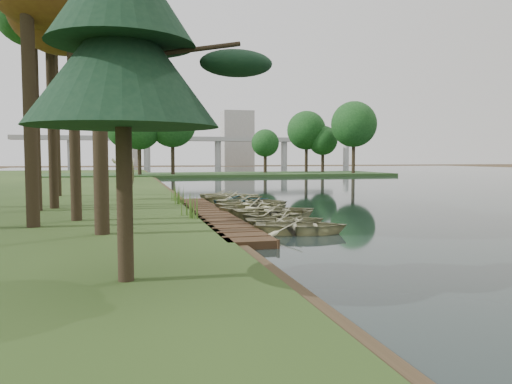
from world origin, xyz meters
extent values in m
plane|color=#3D2F1D|center=(0.00, 0.00, 0.00)|extent=(300.00, 300.00, 0.00)
cube|color=black|center=(30.00, 20.00, 0.03)|extent=(130.00, 200.00, 0.05)
cube|color=#372515|center=(-1.60, 0.00, 0.15)|extent=(1.60, 16.00, 0.30)
cube|color=#294820|center=(8.00, 50.00, 0.23)|extent=(50.00, 14.00, 0.45)
cylinder|color=black|center=(-15.33, 50.00, 2.85)|extent=(0.50, 0.50, 4.80)
sphere|color=#184418|center=(-15.33, 50.00, 6.45)|extent=(5.60, 5.60, 5.60)
cylinder|color=black|center=(-8.67, 50.00, 2.85)|extent=(0.50, 0.50, 4.80)
sphere|color=#184418|center=(-8.67, 50.00, 6.45)|extent=(5.60, 5.60, 5.60)
cylinder|color=black|center=(-2.00, 50.00, 2.85)|extent=(0.50, 0.50, 4.80)
sphere|color=#184418|center=(-2.00, 50.00, 6.45)|extent=(5.60, 5.60, 5.60)
cylinder|color=black|center=(4.67, 50.00, 2.85)|extent=(0.50, 0.50, 4.80)
sphere|color=#184418|center=(4.67, 50.00, 6.45)|extent=(5.60, 5.60, 5.60)
cylinder|color=black|center=(11.33, 50.00, 2.85)|extent=(0.50, 0.50, 4.80)
sphere|color=#184418|center=(11.33, 50.00, 6.45)|extent=(5.60, 5.60, 5.60)
cylinder|color=black|center=(18.00, 50.00, 2.85)|extent=(0.50, 0.50, 4.80)
sphere|color=#184418|center=(18.00, 50.00, 6.45)|extent=(5.60, 5.60, 5.60)
cylinder|color=black|center=(24.67, 50.00, 2.85)|extent=(0.50, 0.50, 4.80)
sphere|color=#184418|center=(24.67, 50.00, 6.45)|extent=(5.60, 5.60, 5.60)
cube|color=#A5A5A0|center=(10.00, 120.00, 8.00)|extent=(90.00, 4.00, 1.20)
cylinder|color=#A5A5A0|center=(-20.00, 120.00, 4.00)|extent=(1.80, 1.80, 8.00)
cylinder|color=#A5A5A0|center=(0.00, 120.00, 4.00)|extent=(1.80, 1.80, 8.00)
cylinder|color=#A5A5A0|center=(20.00, 120.00, 4.00)|extent=(1.80, 1.80, 8.00)
cylinder|color=#A5A5A0|center=(40.00, 120.00, 4.00)|extent=(1.80, 1.80, 8.00)
cylinder|color=#A5A5A0|center=(60.00, 120.00, 4.00)|extent=(1.80, 1.80, 8.00)
cube|color=#A5A5A0|center=(30.00, 140.00, 9.00)|extent=(10.00, 8.00, 18.00)
cube|color=#A5A5A0|center=(-5.00, 145.00, 6.00)|extent=(8.00, 8.00, 12.00)
imported|color=tan|center=(0.80, -5.35, 0.40)|extent=(3.91, 3.29, 0.69)
imported|color=tan|center=(0.79, -3.59, 0.38)|extent=(3.35, 2.54, 0.65)
imported|color=tan|center=(1.22, -1.83, 0.41)|extent=(4.10, 3.48, 0.72)
imported|color=tan|center=(1.23, -0.75, 0.44)|extent=(3.84, 2.78, 0.78)
imported|color=tan|center=(0.84, 1.09, 0.43)|extent=(4.30, 3.64, 0.76)
imported|color=tan|center=(1.06, 2.48, 0.46)|extent=(4.45, 3.59, 0.82)
imported|color=tan|center=(1.28, 4.24, 0.43)|extent=(4.35, 3.70, 0.77)
imported|color=#28636F|center=(1.16, 5.38, 0.40)|extent=(3.89, 3.25, 0.69)
imported|color=tan|center=(1.00, 7.24, 0.42)|extent=(3.64, 2.66, 0.74)
imported|color=tan|center=(1.21, 8.35, 0.42)|extent=(4.01, 3.20, 0.74)
imported|color=tan|center=(0.90, 10.23, 0.37)|extent=(3.43, 2.70, 0.64)
imported|color=tan|center=(-5.33, 8.30, 0.60)|extent=(3.55, 3.42, 0.60)
cylinder|color=black|center=(-6.05, -5.39, 6.28)|extent=(0.48, 0.48, 11.96)
cylinder|color=black|center=(-8.53, -3.01, 5.89)|extent=(0.46, 0.46, 11.19)
cylinder|color=black|center=(-7.21, -1.44, 4.77)|extent=(0.42, 0.42, 8.95)
cylinder|color=black|center=(-9.36, 2.86, 6.21)|extent=(0.48, 0.48, 11.83)
cylinder|color=black|center=(-8.73, 3.84, 5.34)|extent=(0.44, 0.44, 10.07)
cylinder|color=black|center=(-9.63, 12.14, 6.25)|extent=(0.48, 0.48, 11.89)
ellipsoid|color=#184418|center=(-9.63, 12.14, 12.19)|extent=(4.97, 4.97, 4.22)
cylinder|color=black|center=(-5.27, -11.91, 2.11)|extent=(0.32, 0.32, 3.62)
cone|color=black|center=(-5.27, -11.91, 4.70)|extent=(3.80, 3.80, 2.60)
cone|color=#3F661E|center=(-2.60, -1.96, 0.83)|extent=(0.60, 0.60, 1.06)
cone|color=#3F661E|center=(-2.80, -0.64, 0.79)|extent=(0.60, 0.60, 0.99)
cone|color=#3F661E|center=(-2.60, 6.78, 0.84)|extent=(0.60, 0.60, 1.09)
cone|color=#3F661E|center=(-2.60, 4.49, 0.75)|extent=(0.60, 0.60, 0.90)
camera|label=1|loc=(-5.20, -22.23, 2.80)|focal=35.00mm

